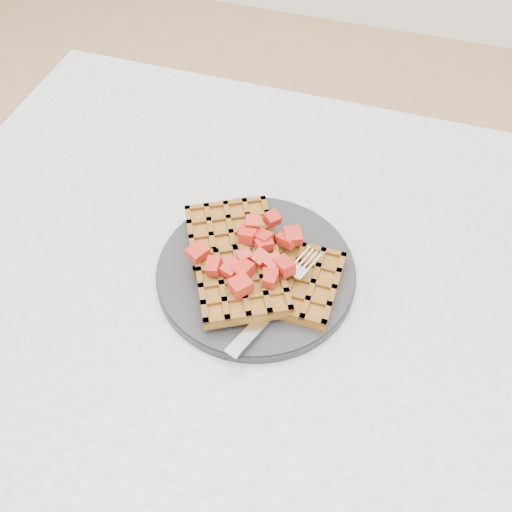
{
  "coord_description": "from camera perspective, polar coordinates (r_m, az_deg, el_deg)",
  "views": [
    {
      "loc": [
        0.02,
        -0.41,
        1.34
      ],
      "look_at": [
        -0.12,
        0.01,
        0.79
      ],
      "focal_mm": 40.0,
      "sensor_mm": 36.0,
      "label": 1
    }
  ],
  "objects": [
    {
      "name": "ground",
      "position": [
        1.4,
        4.78,
        -22.01
      ],
      "size": [
        4.0,
        4.0,
        0.0
      ],
      "primitive_type": "plane",
      "color": "tan",
      "rests_on": "ground"
    },
    {
      "name": "table",
      "position": [
        0.81,
        7.75,
        -9.12
      ],
      "size": [
        1.2,
        0.8,
        0.75
      ],
      "color": "silver",
      "rests_on": "ground"
    },
    {
      "name": "plate",
      "position": [
        0.73,
        -0.0,
        -1.57
      ],
      "size": [
        0.25,
        0.25,
        0.02
      ],
      "primitive_type": "cylinder",
      "color": "black",
      "rests_on": "table"
    },
    {
      "name": "waffles",
      "position": [
        0.71,
        -0.08,
        -0.87
      ],
      "size": [
        0.22,
        0.22,
        0.03
      ],
      "color": "#945F1F",
      "rests_on": "plate"
    },
    {
      "name": "strawberry_pile",
      "position": [
        0.69,
        0.0,
        0.72
      ],
      "size": [
        0.15,
        0.15,
        0.02
      ],
      "primitive_type": null,
      "color": "maroon",
      "rests_on": "waffles"
    },
    {
      "name": "fork",
      "position": [
        0.68,
        2.51,
        -4.27
      ],
      "size": [
        0.08,
        0.18,
        0.02
      ],
      "primitive_type": null,
      "rotation": [
        0.0,
        0.0,
        -0.34
      ],
      "color": "silver",
      "rests_on": "plate"
    }
  ]
}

